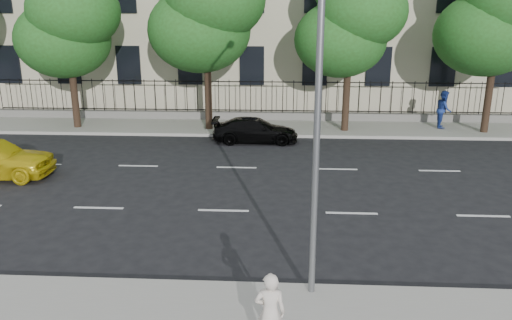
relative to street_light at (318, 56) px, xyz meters
The scene contains 12 objects.
ground 5.99m from the street_light, 144.73° to the left, with size 120.00×120.00×0.00m, color black.
far_sidewalk 16.75m from the street_light, 99.01° to the left, with size 60.00×4.00×0.15m, color gray.
lane_markings 8.67m from the street_light, 110.98° to the left, with size 49.60×4.62×0.01m, color silver, non-canonical shape.
iron_fence 18.21m from the street_light, 98.14° to the left, with size 30.00×0.50×2.20m.
street_light is the anchor object (origin of this frame).
tree_b 18.99m from the street_light, 127.15° to the left, with size 5.53×5.12×8.97m.
tree_c 15.82m from the street_light, 106.43° to the left, with size 5.89×5.50×9.80m.
tree_d 15.36m from the street_light, 80.48° to the left, with size 5.34×4.94×8.84m.
tree_e 17.92m from the street_light, 57.77° to the left, with size 5.71×5.31×9.46m.
black_sedan 13.77m from the street_light, 98.76° to the left, with size 1.65×4.05×1.17m, color black.
woman_near 5.02m from the street_light, 108.38° to the right, with size 0.56×0.37×1.54m, color silver.
pedestrian_far 18.06m from the street_light, 64.16° to the left, with size 0.94×0.73×1.94m, color navy.
Camera 1 is at (1.82, -11.98, 6.02)m, focal length 35.00 mm.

